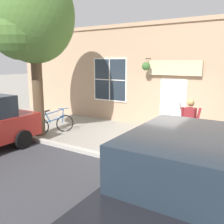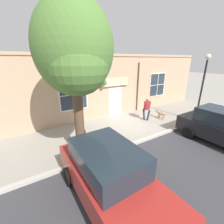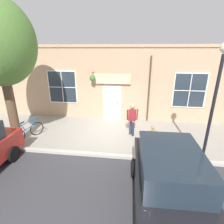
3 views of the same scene
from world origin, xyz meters
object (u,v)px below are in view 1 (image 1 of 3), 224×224
at_px(pedestrian_walking, 190,120).
at_px(dog_on_leash, 224,147).
at_px(street_tree_by_curb, 30,19).
at_px(parked_car_mid_block, 178,191).
at_px(leaning_bicycle, 53,124).

relative_size(pedestrian_walking, dog_on_leash, 1.67).
height_order(street_tree_by_curb, parked_car_mid_block, street_tree_by_curb).
distance_m(dog_on_leash, leaning_bicycle, 6.18).
distance_m(pedestrian_walking, dog_on_leash, 1.29).
bearing_deg(pedestrian_walking, dog_on_leash, 73.54).
bearing_deg(street_tree_by_curb, leaning_bicycle, 150.92).
distance_m(dog_on_leash, parked_car_mid_block, 4.04).
xyz_separation_m(pedestrian_walking, leaning_bicycle, (1.05, -5.03, -0.61)).
bearing_deg(pedestrian_walking, leaning_bicycle, -78.23).
relative_size(dog_on_leash, leaning_bicycle, 0.63).
xyz_separation_m(dog_on_leash, street_tree_by_curb, (1.25, -6.43, 3.86)).
bearing_deg(leaning_bicycle, pedestrian_walking, 101.77).
bearing_deg(pedestrian_walking, street_tree_by_curb, -73.49).
distance_m(pedestrian_walking, leaning_bicycle, 5.18).
xyz_separation_m(pedestrian_walking, dog_on_leash, (0.33, 1.10, -0.59)).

